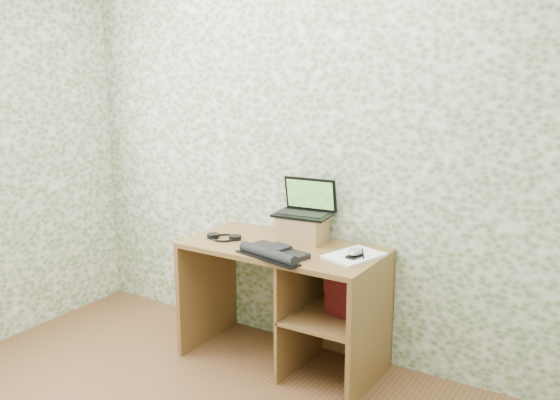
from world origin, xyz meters
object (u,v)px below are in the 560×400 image
Objects in this scene: desk at (296,289)px; keyboard at (273,253)px; notepad at (354,256)px; riser at (303,229)px; laptop at (306,206)px.

keyboard reaches higher than desk.
riser is at bearing -179.48° from notepad.
desk is at bearing 97.56° from keyboard.
notepad is at bearing -16.55° from riser.
desk is 2.67× the size of keyboard.
keyboard is 0.46m from notepad.
laptop is (-0.03, 0.15, 0.48)m from desk.
riser is at bearing -96.08° from laptop.
desk is 0.37m from keyboard.
desk is 0.37m from riser.
laptop is 0.80× the size of keyboard.
laptop is 0.48m from notepad.
riser is 0.35m from keyboard.
desk is 0.47m from notepad.
laptop is 1.11× the size of notepad.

